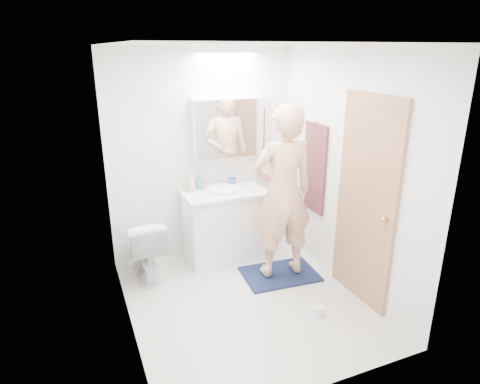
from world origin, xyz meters
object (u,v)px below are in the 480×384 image
toilet_paper_roll (317,311)px  toilet (144,247)px  medicine_cabinet (229,128)px  soap_bottle_a (191,181)px  toothbrush_cup (232,182)px  person (283,193)px  soap_bottle_b (200,182)px  vanity_cabinet (224,225)px

toilet_paper_roll → toilet: bearing=134.7°
medicine_cabinet → toilet: medicine_cabinet is taller
soap_bottle_a → toothbrush_cup: (0.50, 0.01, -0.07)m
person → soap_bottle_b: bearing=-49.7°
soap_bottle_b → toothbrush_cup: 0.39m
soap_bottle_a → toothbrush_cup: bearing=1.1°
toilet_paper_roll → soap_bottle_b: bearing=109.7°
toilet → toilet_paper_roll: size_ratio=6.24×
vanity_cabinet → soap_bottle_a: size_ratio=3.86×
toilet → soap_bottle_b: (0.75, 0.30, 0.56)m
toilet → toilet_paper_roll: (1.34, -1.35, -0.29)m
medicine_cabinet → soap_bottle_b: bearing=-175.4°
soap_bottle_b → toothbrush_cup: soap_bottle_b is taller
toilet → toothbrush_cup: (1.14, 0.28, 0.52)m
medicine_cabinet → toothbrush_cup: bearing=-70.8°
vanity_cabinet → soap_bottle_b: 0.59m
soap_bottle_b → toilet_paper_roll: size_ratio=1.59×
person → soap_bottle_b: 1.05m
person → toilet_paper_roll: (-0.03, -0.79, -0.91)m
medicine_cabinet → soap_bottle_a: 0.75m
vanity_cabinet → medicine_cabinet: bearing=54.7°
person → toilet: bearing=-17.8°
medicine_cabinet → vanity_cabinet: bearing=-125.3°
soap_bottle_b → toilet_paper_roll: bearing=-70.3°
medicine_cabinet → soap_bottle_b: 0.70m
vanity_cabinet → toilet: (-0.97, -0.11, -0.05)m
medicine_cabinet → toilet_paper_roll: medicine_cabinet is taller
toothbrush_cup → toilet_paper_roll: toothbrush_cup is taller
medicine_cabinet → soap_bottle_a: bearing=-173.0°
toothbrush_cup → person: bearing=-74.9°
medicine_cabinet → person: person is taller
medicine_cabinet → toothbrush_cup: medicine_cabinet is taller
toilet → person: size_ratio=0.38×
vanity_cabinet → soap_bottle_a: soap_bottle_a is taller
soap_bottle_b → toilet_paper_roll: (0.59, -1.64, -0.86)m
toilet → soap_bottle_a: (0.63, 0.27, 0.59)m
vanity_cabinet → toothbrush_cup: toothbrush_cup is taller
person → toilet_paper_roll: 1.21m
medicine_cabinet → toilet: size_ratio=1.28×
toilet → toothbrush_cup: 1.28m
medicine_cabinet → toilet: (-1.12, -0.33, -1.16)m
medicine_cabinet → soap_bottle_b: size_ratio=5.04×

